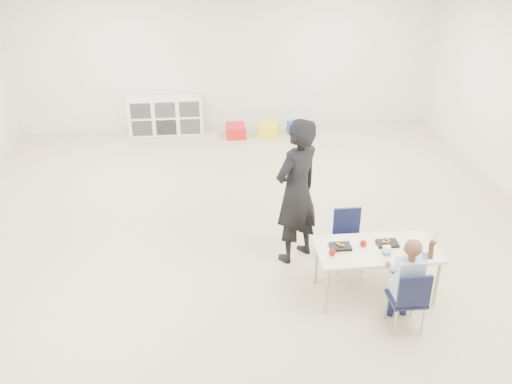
{
  "coord_description": "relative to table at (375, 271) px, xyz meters",
  "views": [
    {
      "loc": [
        -0.59,
        -5.73,
        3.68
      ],
      "look_at": [
        0.04,
        -0.13,
        0.85
      ],
      "focal_mm": 38.0,
      "sensor_mm": 36.0,
      "label": 1
    }
  ],
  "objects": [
    {
      "name": "room",
      "position": [
        -1.22,
        1.07,
        1.1
      ],
      "size": [
        9.0,
        9.02,
        2.8
      ],
      "color": "#BBAF8F",
      "rests_on": "ground"
    },
    {
      "name": "table",
      "position": [
        0.0,
        0.0,
        0.0
      ],
      "size": [
        1.3,
        0.66,
        0.59
      ],
      "rotation": [
        0.0,
        0.0,
        -0.01
      ],
      "color": "beige",
      "rests_on": "ground"
    },
    {
      "name": "chair_near",
      "position": [
        0.14,
        -0.54,
        0.06
      ],
      "size": [
        0.35,
        0.33,
        0.71
      ],
      "primitive_type": null,
      "rotation": [
        0.0,
        0.0,
        -0.01
      ],
      "color": "#111534",
      "rests_on": "ground"
    },
    {
      "name": "chair_far",
      "position": [
        -0.14,
        0.54,
        0.06
      ],
      "size": [
        0.35,
        0.33,
        0.71
      ],
      "primitive_type": null,
      "rotation": [
        0.0,
        0.0,
        -0.01
      ],
      "color": "#111534",
      "rests_on": "ground"
    },
    {
      "name": "child",
      "position": [
        0.14,
        -0.54,
        0.26
      ],
      "size": [
        0.48,
        0.48,
        1.12
      ],
      "primitive_type": null,
      "rotation": [
        0.0,
        0.0,
        -0.01
      ],
      "color": "#A8B9E3",
      "rests_on": "chair_near"
    },
    {
      "name": "lunch_tray_near",
      "position": [
        0.12,
        0.06,
        0.31
      ],
      "size": [
        0.22,
        0.16,
        0.03
      ],
      "primitive_type": "cube",
      "rotation": [
        0.0,
        0.0,
        -0.01
      ],
      "color": "black",
      "rests_on": "table"
    },
    {
      "name": "lunch_tray_far",
      "position": [
        -0.39,
        0.05,
        0.31
      ],
      "size": [
        0.22,
        0.16,
        0.03
      ],
      "primitive_type": "cube",
      "rotation": [
        0.0,
        0.0,
        -0.01
      ],
      "color": "black",
      "rests_on": "table"
    },
    {
      "name": "milk_carton",
      "position": [
        0.05,
        -0.13,
        0.34
      ],
      "size": [
        0.07,
        0.07,
        0.1
      ],
      "primitive_type": "cube",
      "rotation": [
        0.0,
        0.0,
        -0.01
      ],
      "color": "white",
      "rests_on": "table"
    },
    {
      "name": "bread_roll",
      "position": [
        0.32,
        -0.09,
        0.33
      ],
      "size": [
        0.09,
        0.09,
        0.07
      ],
      "primitive_type": "ellipsoid",
      "color": "tan",
      "rests_on": "table"
    },
    {
      "name": "apple_near",
      "position": [
        -0.14,
        0.06,
        0.33
      ],
      "size": [
        0.07,
        0.07,
        0.07
      ],
      "primitive_type": "sphere",
      "color": "maroon",
      "rests_on": "table"
    },
    {
      "name": "apple_far",
      "position": [
        -0.51,
        -0.07,
        0.33
      ],
      "size": [
        0.07,
        0.07,
        0.07
      ],
      "primitive_type": "sphere",
      "color": "maroon",
      "rests_on": "table"
    },
    {
      "name": "cubby_shelf",
      "position": [
        -2.42,
        5.35,
        0.05
      ],
      "size": [
        1.4,
        0.4,
        0.7
      ],
      "primitive_type": "cube",
      "color": "white",
      "rests_on": "ground"
    },
    {
      "name": "adult",
      "position": [
        -0.73,
        0.83,
        0.58
      ],
      "size": [
        0.77,
        0.73,
        1.77
      ],
      "primitive_type": "imported",
      "rotation": [
        0.0,
        0.0,
        3.78
      ],
      "color": "black",
      "rests_on": "ground"
    },
    {
      "name": "bin_red",
      "position": [
        -1.12,
        5.02,
        -0.19
      ],
      "size": [
        0.36,
        0.46,
        0.22
      ],
      "primitive_type": "cube",
      "rotation": [
        0.0,
        0.0,
        0.01
      ],
      "color": "red",
      "rests_on": "ground"
    },
    {
      "name": "bin_yellow",
      "position": [
        -0.47,
        5.05,
        -0.19
      ],
      "size": [
        0.47,
        0.55,
        0.23
      ],
      "primitive_type": "cube",
      "rotation": [
        0.0,
        0.0,
        -0.26
      ],
      "color": "yellow",
      "rests_on": "ground"
    },
    {
      "name": "bin_blue",
      "position": [
        0.11,
        5.04,
        -0.19
      ],
      "size": [
        0.43,
        0.5,
        0.21
      ],
      "primitive_type": "cube",
      "rotation": [
        0.0,
        0.0,
        0.25
      ],
      "color": "blue",
      "rests_on": "ground"
    }
  ]
}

